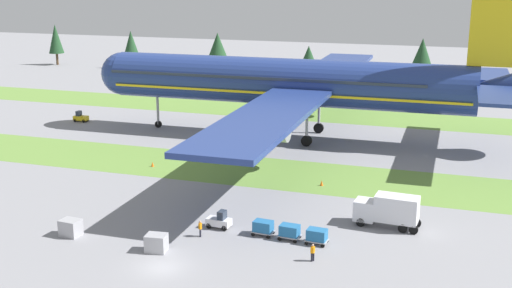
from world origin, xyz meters
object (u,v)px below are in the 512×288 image
(cargo_dolly_second, at_px, (290,231))
(pushback_tractor, at_px, (81,117))
(uld_container_0, at_px, (71,228))
(uld_container_1, at_px, (156,243))
(cargo_dolly_third, at_px, (317,235))
(taxiway_marker_0, at_px, (153,164))
(cargo_dolly_lead, at_px, (263,227))
(airliner, at_px, (299,82))
(baggage_tug, at_px, (219,221))
(catering_truck, at_px, (388,210))
(ground_crew_loader, at_px, (200,228))
(ground_crew_marshaller, at_px, (313,252))
(taxiway_marker_1, at_px, (322,183))

(cargo_dolly_second, xyz_separation_m, pushback_tractor, (-50.61, 40.30, -0.10))
(pushback_tractor, relative_size, uld_container_0, 1.31)
(cargo_dolly_second, height_order, uld_container_1, uld_container_1)
(cargo_dolly_third, height_order, taxiway_marker_0, cargo_dolly_third)
(cargo_dolly_third, distance_m, uld_container_0, 25.33)
(cargo_dolly_lead, bearing_deg, uld_container_1, 133.76)
(taxiway_marker_0, bearing_deg, cargo_dolly_lead, -39.90)
(airliner, bearing_deg, taxiway_marker_0, 144.50)
(baggage_tug, xyz_separation_m, catering_truck, (16.94, 5.92, 1.14))
(catering_truck, bearing_deg, uld_container_1, 127.40)
(baggage_tug, relative_size, catering_truck, 0.38)
(airliner, xyz_separation_m, uld_container_1, (-1.85, -47.67, -8.44))
(airliner, relative_size, baggage_tug, 32.37)
(baggage_tug, xyz_separation_m, uld_container_1, (-3.67, -7.48, 0.05))
(pushback_tractor, distance_m, uld_container_1, 61.23)
(ground_crew_loader, distance_m, uld_container_0, 13.41)
(ground_crew_marshaller, bearing_deg, pushback_tractor, 85.17)
(baggage_tug, bearing_deg, cargo_dolly_third, -90.00)
(baggage_tug, distance_m, taxiway_marker_1, 18.77)
(catering_truck, bearing_deg, ground_crew_marshaller, 156.96)
(ground_crew_loader, relative_size, uld_container_1, 0.87)
(cargo_dolly_third, relative_size, uld_container_1, 1.16)
(cargo_dolly_second, xyz_separation_m, catering_truck, (9.04, 6.54, 1.03))
(ground_crew_marshaller, height_order, taxiway_marker_1, ground_crew_marshaller)
(cargo_dolly_third, xyz_separation_m, uld_container_0, (-24.64, -5.87, -0.05))
(airliner, height_order, cargo_dolly_second, airliner)
(catering_truck, xyz_separation_m, uld_container_1, (-20.61, -13.40, -1.09))
(pushback_tractor, bearing_deg, taxiway_marker_1, 65.17)
(ground_crew_marshaller, xyz_separation_m, taxiway_marker_0, (-28.47, 23.04, -0.61))
(ground_crew_marshaller, relative_size, taxiway_marker_1, 2.55)
(pushback_tractor, xyz_separation_m, ground_crew_marshaller, (54.03, -44.60, 0.13))
(catering_truck, height_order, uld_container_0, catering_truck)
(airliner, relative_size, cargo_dolly_third, 37.73)
(cargo_dolly_lead, bearing_deg, airliner, 14.08)
(pushback_tractor, height_order, taxiway_marker_1, pushback_tractor)
(ground_crew_marshaller, height_order, uld_container_1, ground_crew_marshaller)
(taxiway_marker_0, bearing_deg, uld_container_1, -62.25)
(cargo_dolly_lead, distance_m, taxiway_marker_1, 17.85)
(catering_truck, bearing_deg, ground_crew_loader, 120.17)
(ground_crew_marshaller, distance_m, taxiway_marker_0, 36.63)
(cargo_dolly_lead, relative_size, cargo_dolly_third, 1.00)
(cargo_dolly_third, distance_m, uld_container_1, 15.91)
(cargo_dolly_second, bearing_deg, uld_container_1, 125.18)
(taxiway_marker_0, bearing_deg, baggage_tug, -46.60)
(airliner, height_order, uld_container_1, airliner)
(pushback_tractor, bearing_deg, taxiway_marker_0, 49.16)
(cargo_dolly_third, relative_size, taxiway_marker_0, 3.44)
(cargo_dolly_lead, distance_m, cargo_dolly_third, 5.80)
(baggage_tug, bearing_deg, ground_crew_marshaller, -108.94)
(cargo_dolly_second, relative_size, uld_container_1, 1.16)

